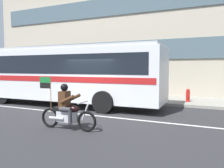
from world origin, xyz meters
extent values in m
plane|color=#2B2B2D|center=(0.00, 0.00, 0.00)|extent=(60.00, 60.00, 0.00)
cube|color=gray|center=(0.00, 5.10, 0.07)|extent=(28.00, 3.80, 0.15)
cube|color=silver|center=(0.00, -0.60, 0.00)|extent=(26.60, 0.14, 0.01)
cube|color=#B2A893|center=(0.00, 7.40, 4.88)|extent=(28.00, 0.80, 9.76)
cube|color=#4C606B|center=(0.00, 6.96, 3.42)|extent=(25.76, 0.10, 1.40)
cube|color=#4C606B|center=(0.00, 6.96, 6.83)|extent=(25.76, 0.10, 1.40)
cube|color=silver|center=(-2.37, 1.20, 1.73)|extent=(11.30, 2.91, 2.70)
cube|color=black|center=(-2.37, 1.20, 2.28)|extent=(10.41, 2.92, 0.96)
cube|color=red|center=(-2.37, 1.20, 1.53)|extent=(11.08, 2.94, 0.28)
cube|color=#BABCC3|center=(-2.37, 1.20, 3.14)|extent=(11.08, 2.78, 0.16)
cylinder|color=black|center=(-5.85, 0.02, 0.52)|extent=(1.04, 0.30, 1.04)
cylinder|color=black|center=(0.71, 0.02, 0.52)|extent=(1.04, 0.30, 1.04)
torus|color=black|center=(1.59, -2.86, 0.34)|extent=(0.69, 0.13, 0.69)
torus|color=black|center=(0.14, -2.94, 0.34)|extent=(0.69, 0.13, 0.69)
cube|color=silver|center=(0.81, -2.90, 0.44)|extent=(0.66, 0.32, 0.36)
ellipsoid|color=black|center=(1.06, -2.89, 0.72)|extent=(0.50, 0.31, 0.24)
cube|color=black|center=(0.61, -2.91, 0.69)|extent=(0.57, 0.29, 0.12)
cylinder|color=silver|center=(1.53, -2.86, 0.65)|extent=(0.28, 0.07, 0.58)
cylinder|color=silver|center=(1.45, -2.86, 0.96)|extent=(0.08, 0.64, 0.04)
cylinder|color=silver|center=(0.52, -3.08, 0.39)|extent=(0.55, 0.12, 0.09)
cube|color=#4C2D19|center=(0.74, -2.91, 1.02)|extent=(0.30, 0.38, 0.56)
sphere|color=black|center=(0.74, -2.91, 1.44)|extent=(0.26, 0.26, 0.26)
cylinder|color=#38383D|center=(0.87, -2.72, 0.72)|extent=(0.43, 0.17, 0.15)
cylinder|color=#38383D|center=(1.05, -2.71, 0.48)|extent=(0.13, 0.13, 0.46)
cylinder|color=#38383D|center=(0.89, -3.08, 0.72)|extent=(0.43, 0.17, 0.15)
cylinder|color=#38383D|center=(1.07, -3.07, 0.48)|extent=(0.13, 0.13, 0.46)
cylinder|color=#4C2D19|center=(0.97, -2.69, 1.06)|extent=(0.52, 0.14, 0.32)
cylinder|color=#4C2D19|center=(0.99, -3.09, 1.06)|extent=(0.52, 0.14, 0.32)
cylinder|color=olive|center=(0.19, -2.94, 1.15)|extent=(0.02, 0.02, 1.25)
cube|color=#197233|center=(-0.04, -2.95, 1.68)|extent=(0.44, 0.05, 0.20)
cube|color=black|center=(-0.04, -2.95, 1.47)|extent=(0.44, 0.05, 0.20)
cylinder|color=red|center=(3.99, 4.33, 0.44)|extent=(0.22, 0.22, 0.58)
sphere|color=red|center=(3.99, 4.33, 0.80)|extent=(0.20, 0.20, 0.20)
cylinder|color=red|center=(3.99, 4.19, 0.47)|extent=(0.09, 0.10, 0.09)
camera|label=1|loc=(5.35, -9.05, 2.10)|focal=35.78mm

